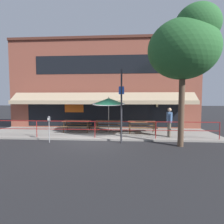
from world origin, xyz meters
TOP-DOWN VIEW (x-y plane):
  - ground_plane at (0.00, 0.00)m, footprint 120.00×120.00m
  - patio_deck at (0.00, 2.00)m, footprint 15.00×4.00m
  - restaurant_building at (0.00, 4.22)m, footprint 15.00×1.60m
  - patio_railing at (0.00, 0.30)m, footprint 13.84×0.04m
  - picnic_table_left at (-1.54, 2.08)m, footprint 1.80×1.42m
  - picnic_table_centre at (0.65, 2.11)m, footprint 1.80×1.42m
  - picnic_table_right at (2.84, 1.87)m, footprint 1.80×1.42m
  - patio_umbrella_centre at (0.65, 2.02)m, footprint 2.14×2.14m
  - pedestrian_walking at (4.33, 0.85)m, footprint 0.24×0.62m
  - parking_meter_near at (-2.31, -0.59)m, footprint 0.15×0.16m
  - street_sign_pole at (1.52, -0.45)m, footprint 0.28×0.09m
  - street_tree_curbside at (4.52, -0.96)m, footprint 3.30×2.97m

SIDE VIEW (x-z plane):
  - ground_plane at x=0.00m, z-range 0.00..0.00m
  - patio_deck at x=0.00m, z-range 0.00..0.10m
  - picnic_table_left at x=-1.54m, z-range 0.33..1.08m
  - picnic_table_centre at x=0.65m, z-range 0.33..1.08m
  - picnic_table_right at x=2.84m, z-range 0.33..1.08m
  - patio_railing at x=0.00m, z-range 0.32..1.28m
  - pedestrian_walking at x=4.33m, z-range 0.20..1.91m
  - parking_meter_near at x=-2.31m, z-range 0.44..1.86m
  - street_sign_pole at x=1.52m, z-range 0.06..3.90m
  - patio_umbrella_centre at x=0.65m, z-range 0.99..3.37m
  - restaurant_building at x=0.00m, z-range -0.02..7.11m
  - street_tree_curbside at x=4.52m, z-range 1.54..8.08m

